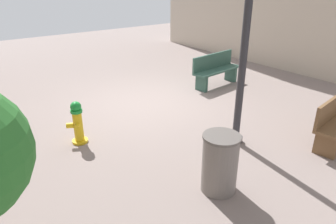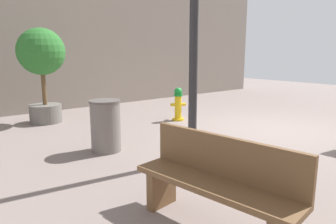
{
  "view_description": "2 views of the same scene",
  "coord_description": "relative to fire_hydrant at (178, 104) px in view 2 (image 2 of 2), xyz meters",
  "views": [
    {
      "loc": [
        4.04,
        6.35,
        3.06
      ],
      "look_at": [
        0.72,
        1.93,
        0.62
      ],
      "focal_mm": 33.08,
      "sensor_mm": 36.0,
      "label": 1
    },
    {
      "loc": [
        -3.91,
        6.2,
        1.79
      ],
      "look_at": [
        0.61,
        2.55,
        0.66
      ],
      "focal_mm": 32.92,
      "sensor_mm": 36.0,
      "label": 2
    }
  ],
  "objects": [
    {
      "name": "ground_plane",
      "position": [
        -2.19,
        -0.93,
        -0.44
      ],
      "size": [
        23.4,
        23.4,
        0.0
      ],
      "primitive_type": "plane",
      "color": "gray"
    },
    {
      "name": "street_lamp",
      "position": [
        -2.51,
        1.86,
        1.96
      ],
      "size": [
        0.36,
        0.36,
        3.85
      ],
      "color": "#2D2D33",
      "rests_on": "ground_plane"
    },
    {
      "name": "trash_bin",
      "position": [
        -1.14,
        2.73,
        0.04
      ],
      "size": [
        0.57,
        0.57,
        0.94
      ],
      "color": "slate",
      "rests_on": "ground_plane"
    },
    {
      "name": "planter_tree",
      "position": [
        1.95,
        2.83,
        1.12
      ],
      "size": [
        1.17,
        1.17,
        2.39
      ],
      "color": "slate",
      "rests_on": "ground_plane"
    },
    {
      "name": "bench_far",
      "position": [
        -4.13,
        3.04,
        0.06
      ],
      "size": [
        1.84,
        0.69,
        0.95
      ],
      "color": "brown",
      "rests_on": "ground_plane"
    },
    {
      "name": "fire_hydrant",
      "position": [
        0.0,
        0.0,
        0.0
      ],
      "size": [
        0.38,
        0.4,
        0.87
      ],
      "color": "gold",
      "rests_on": "ground_plane"
    }
  ]
}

